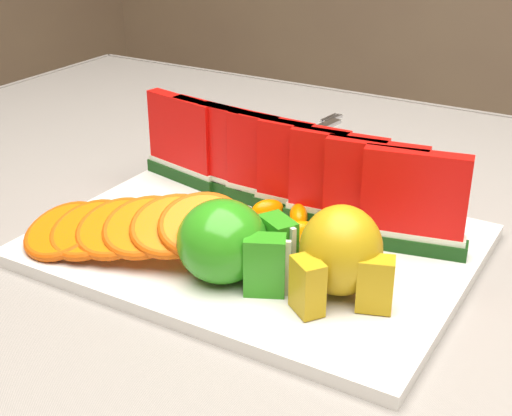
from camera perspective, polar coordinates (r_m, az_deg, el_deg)
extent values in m
cube|color=#48331F|center=(0.70, 8.38, -5.54)|extent=(1.40, 0.90, 0.03)
cube|color=#48331F|center=(1.47, -9.91, -4.84)|extent=(0.06, 0.06, 0.72)
cube|color=gray|center=(0.69, 8.48, -4.19)|extent=(1.52, 1.02, 0.01)
cube|color=gray|center=(1.18, 17.84, 2.56)|extent=(1.52, 0.01, 0.20)
cube|color=silver|center=(0.69, 0.00, -2.88)|extent=(0.40, 0.30, 0.01)
ellipsoid|color=#1E8D18|center=(0.61, -2.72, -2.67)|extent=(0.08, 0.08, 0.07)
cube|color=#1E8D18|center=(0.59, 0.71, -4.67)|extent=(0.04, 0.03, 0.05)
cube|color=beige|center=(0.59, 1.22, -4.82)|extent=(0.03, 0.02, 0.05)
cube|color=#1E8D18|center=(0.62, 1.76, -3.12)|extent=(0.04, 0.04, 0.05)
cube|color=beige|center=(0.62, 2.25, -3.25)|extent=(0.03, 0.02, 0.05)
ellipsoid|color=#AB860D|center=(0.59, 6.81, -3.38)|extent=(0.09, 0.09, 0.08)
cube|color=#AB860D|center=(0.57, 4.14, -6.24)|extent=(0.03, 0.03, 0.05)
cube|color=#AB860D|center=(0.58, 9.50, -6.01)|extent=(0.03, 0.03, 0.05)
cube|color=silver|center=(0.99, 3.85, 5.81)|extent=(0.04, 0.17, 0.00)
cube|color=silver|center=(1.07, 5.81, 7.20)|extent=(0.01, 0.04, 0.00)
cube|color=silver|center=(1.07, 6.06, 7.15)|extent=(0.01, 0.04, 0.00)
cube|color=silver|center=(1.07, 6.30, 7.11)|extent=(0.01, 0.04, 0.00)
cube|color=#0A4010|center=(0.82, -5.80, 2.71)|extent=(0.11, 0.04, 0.01)
cube|color=silver|center=(0.82, -5.83, 3.36)|extent=(0.10, 0.04, 0.01)
cube|color=red|center=(0.80, -5.96, 6.14)|extent=(0.10, 0.04, 0.08)
cube|color=#0A4010|center=(0.80, -3.64, 2.06)|extent=(0.11, 0.04, 0.01)
cube|color=silver|center=(0.79, -3.66, 2.72)|extent=(0.10, 0.03, 0.01)
cube|color=red|center=(0.78, -3.75, 5.59)|extent=(0.10, 0.03, 0.08)
cube|color=#0A4010|center=(0.77, -1.35, 1.36)|extent=(0.11, 0.03, 0.01)
cube|color=silver|center=(0.77, -1.36, 2.04)|extent=(0.10, 0.03, 0.01)
cube|color=red|center=(0.75, -1.39, 4.98)|extent=(0.10, 0.02, 0.08)
cube|color=#0A4010|center=(0.75, 1.07, 0.62)|extent=(0.11, 0.02, 0.01)
cube|color=silver|center=(0.75, 1.08, 1.32)|extent=(0.10, 0.02, 0.01)
cube|color=red|center=(0.73, 1.11, 4.33)|extent=(0.10, 0.02, 0.08)
cube|color=#0A4010|center=(0.73, 3.64, -0.17)|extent=(0.11, 0.02, 0.01)
cube|color=silver|center=(0.73, 3.66, 0.55)|extent=(0.10, 0.02, 0.01)
cube|color=red|center=(0.71, 3.76, 3.63)|extent=(0.10, 0.02, 0.08)
cube|color=#0A4010|center=(0.71, 6.35, -0.99)|extent=(0.11, 0.03, 0.01)
cube|color=silver|center=(0.71, 6.39, -0.27)|extent=(0.10, 0.03, 0.01)
cube|color=red|center=(0.69, 6.55, 2.88)|extent=(0.10, 0.02, 0.08)
cube|color=#0A4010|center=(0.69, 9.20, -1.86)|extent=(0.11, 0.04, 0.01)
cube|color=silver|center=(0.69, 9.25, -1.12)|extent=(0.10, 0.03, 0.01)
cube|color=red|center=(0.67, 9.50, 2.08)|extent=(0.10, 0.03, 0.08)
cube|color=#0A4010|center=(0.68, 12.18, -2.77)|extent=(0.11, 0.04, 0.01)
cube|color=silver|center=(0.68, 12.26, -2.02)|extent=(0.10, 0.04, 0.01)
cube|color=red|center=(0.66, 12.59, 1.24)|extent=(0.10, 0.04, 0.08)
cylinder|color=orange|center=(0.69, -15.14, -1.75)|extent=(0.08, 0.08, 0.03)
torus|color=#C44100|center=(0.69, -15.14, -1.75)|extent=(0.09, 0.09, 0.04)
cylinder|color=orange|center=(0.68, -13.14, -1.66)|extent=(0.08, 0.07, 0.03)
torus|color=#C44100|center=(0.68, -13.14, -1.66)|extent=(0.09, 0.08, 0.04)
cylinder|color=orange|center=(0.66, -11.07, -1.58)|extent=(0.07, 0.07, 0.03)
torus|color=#C44100|center=(0.66, -11.07, -1.58)|extent=(0.08, 0.08, 0.04)
cylinder|color=orange|center=(0.65, -8.92, -1.49)|extent=(0.08, 0.08, 0.03)
torus|color=#C44100|center=(0.65, -8.92, -1.49)|extent=(0.09, 0.09, 0.04)
cylinder|color=orange|center=(0.64, -6.69, -1.39)|extent=(0.09, 0.09, 0.03)
torus|color=#C44100|center=(0.64, -6.69, -1.39)|extent=(0.10, 0.10, 0.04)
cylinder|color=orange|center=(0.63, -4.38, -1.28)|extent=(0.09, 0.09, 0.03)
torus|color=#C44100|center=(0.63, -4.38, -1.28)|extent=(0.10, 0.10, 0.04)
cylinder|color=orange|center=(0.83, -2.38, 3.58)|extent=(0.06, 0.06, 0.02)
torus|color=#C44100|center=(0.83, -2.38, 3.58)|extent=(0.07, 0.07, 0.03)
cylinder|color=orange|center=(0.80, 0.50, 3.14)|extent=(0.07, 0.07, 0.02)
torus|color=#C44100|center=(0.80, 0.50, 3.14)|extent=(0.08, 0.08, 0.03)
cylinder|color=orange|center=(0.78, 3.55, 2.66)|extent=(0.08, 0.07, 0.02)
torus|color=#C44100|center=(0.78, 3.55, 2.66)|extent=(0.08, 0.08, 0.03)
cylinder|color=orange|center=(0.76, 6.76, 2.15)|extent=(0.08, 0.08, 0.02)
torus|color=#C44100|center=(0.76, 6.76, 2.15)|extent=(0.09, 0.09, 0.03)
ellipsoid|color=#E55707|center=(0.73, -3.67, 0.37)|extent=(0.04, 0.04, 0.02)
ellipsoid|color=#E55707|center=(0.71, -1.96, -0.34)|extent=(0.04, 0.03, 0.02)
ellipsoid|color=#E55707|center=(0.70, -2.13, -0.73)|extent=(0.04, 0.03, 0.02)
ellipsoid|color=#E55707|center=(0.72, 0.94, -0.13)|extent=(0.04, 0.04, 0.02)
ellipsoid|color=#E55707|center=(0.71, 3.42, -0.61)|extent=(0.03, 0.04, 0.02)
ellipsoid|color=#E55707|center=(0.68, 3.47, -1.91)|extent=(0.04, 0.04, 0.02)
ellipsoid|color=#E55707|center=(0.69, 6.11, -1.41)|extent=(0.04, 0.02, 0.02)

